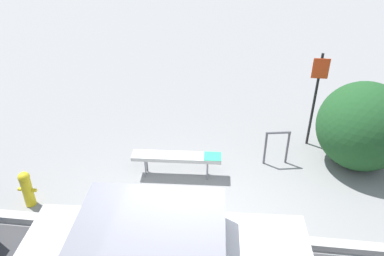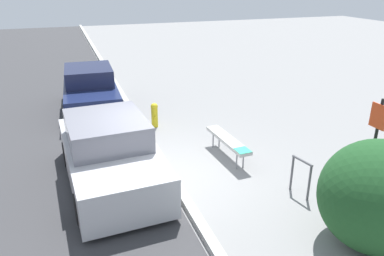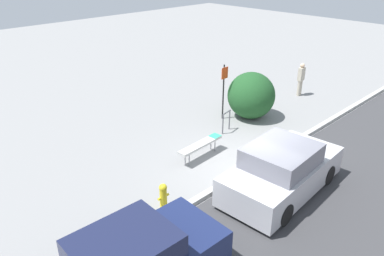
{
  "view_description": "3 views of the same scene",
  "coord_description": "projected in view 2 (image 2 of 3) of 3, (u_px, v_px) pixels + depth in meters",
  "views": [
    {
      "loc": [
        0.61,
        -4.69,
        4.99
      ],
      "look_at": [
        -0.2,
        2.06,
        0.99
      ],
      "focal_mm": 35.0,
      "sensor_mm": 36.0,
      "label": 1
    },
    {
      "loc": [
        7.41,
        -2.06,
        4.35
      ],
      "look_at": [
        -0.26,
        0.64,
        1.04
      ],
      "focal_mm": 35.0,
      "sensor_mm": 36.0,
      "label": 2
    },
    {
      "loc": [
        -8.4,
        -6.02,
        6.34
      ],
      "look_at": [
        -0.68,
        1.89,
        1.09
      ],
      "focal_mm": 35.0,
      "sensor_mm": 36.0,
      "label": 3
    }
  ],
  "objects": [
    {
      "name": "shrub_hedge",
      "position": [
        378.0,
        196.0,
        6.19
      ],
      "size": [
        1.93,
        1.96,
        1.93
      ],
      "color": "#1E4C23",
      "rests_on": "ground_plane"
    },
    {
      "name": "parked_car_near",
      "position": [
        110.0,
        155.0,
        8.28
      ],
      "size": [
        4.15,
        2.03,
        1.51
      ],
      "rotation": [
        0.0,
        0.0,
        0.05
      ],
      "color": "black",
      "rests_on": "ground_plane"
    },
    {
      "name": "bench",
      "position": [
        228.0,
        140.0,
        9.49
      ],
      "size": [
        1.89,
        0.44,
        0.54
      ],
      "rotation": [
        0.0,
        0.0,
        0.06
      ],
      "color": "gray",
      "rests_on": "ground_plane"
    },
    {
      "name": "ground_plane",
      "position": [
        170.0,
        177.0,
        8.74
      ],
      "size": [
        60.0,
        60.0,
        0.0
      ],
      "primitive_type": "plane",
      "color": "gray"
    },
    {
      "name": "sign_post",
      "position": [
        374.0,
        145.0,
        7.06
      ],
      "size": [
        0.36,
        0.08,
        2.3
      ],
      "color": "black",
      "rests_on": "ground_plane"
    },
    {
      "name": "parked_car_far",
      "position": [
        90.0,
        91.0,
        12.84
      ],
      "size": [
        4.05,
        1.86,
        1.5
      ],
      "rotation": [
        0.0,
        0.0,
        -0.04
      ],
      "color": "black",
      "rests_on": "ground_plane"
    },
    {
      "name": "bike_rack",
      "position": [
        301.0,
        173.0,
        7.85
      ],
      "size": [
        0.55,
        0.15,
        0.83
      ],
      "rotation": [
        0.0,
        0.0,
        0.19
      ],
      "color": "#515156",
      "rests_on": "ground_plane"
    },
    {
      "name": "fire_hydrant",
      "position": [
        155.0,
        114.0,
        11.5
      ],
      "size": [
        0.36,
        0.22,
        0.77
      ],
      "color": "gold",
      "rests_on": "ground_plane"
    },
    {
      "name": "curb",
      "position": [
        170.0,
        174.0,
        8.72
      ],
      "size": [
        60.0,
        0.2,
        0.13
      ],
      "color": "#A8A8A3",
      "rests_on": "ground_plane"
    }
  ]
}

